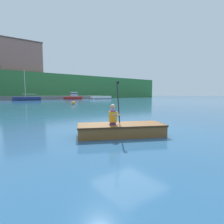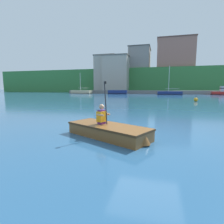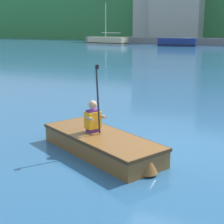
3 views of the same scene
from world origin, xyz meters
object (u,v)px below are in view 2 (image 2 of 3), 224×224
moored_boat_dock_center_far (81,92)px  person_paddler (102,115)px  rowboat_foreground (109,130)px  channel_buoy (196,100)px  moored_boat_dock_west_inner (224,92)px  moored_boat_dock_west_end (118,92)px  moored_boat_dock_east_inner (170,93)px

moored_boat_dock_center_far → person_paddler: size_ratio=4.59×
rowboat_foreground → channel_buoy: 17.68m
moored_boat_dock_west_inner → person_paddler: size_ratio=3.43×
rowboat_foreground → moored_boat_dock_west_inner: bearing=68.4°
rowboat_foreground → moored_boat_dock_west_end: bearing=102.7°
moored_boat_dock_east_inner → channel_buoy: bearing=-85.0°
moored_boat_dock_east_inner → person_paddler: (-4.15, -36.97, 0.31)m
person_paddler → moored_boat_dock_west_end: bearing=102.4°
moored_boat_dock_west_inner → person_paddler: (-15.64, -38.71, -0.00)m
moored_boat_dock_east_inner → person_paddler: size_ratio=4.75×
moored_boat_dock_west_inner → moored_boat_dock_center_far: size_ratio=0.75×
moored_boat_dock_center_far → channel_buoy: moored_boat_dock_center_far is taller
channel_buoy → moored_boat_dock_center_far: bearing=138.2°
moored_boat_dock_west_inner → moored_boat_dock_east_inner: size_ratio=0.72×
moored_boat_dock_west_inner → channel_buoy: size_ratio=6.54×
person_paddler → channel_buoy: size_ratio=1.91×
moored_boat_dock_center_far → rowboat_foreground: bearing=-64.0°
rowboat_foreground → moored_boat_dock_center_far: bearing=116.0°
moored_boat_dock_center_far → moored_boat_dock_east_inner: 22.77m
moored_boat_dock_west_inner → moored_boat_dock_center_far: (-34.21, -0.19, -0.23)m
moored_boat_dock_west_inner → rowboat_foreground: moored_boat_dock_west_inner is taller
moored_boat_dock_west_end → rowboat_foreground: 38.49m
moored_boat_dock_east_inner → rowboat_foreground: bearing=-96.0°
moored_boat_dock_center_far → person_paddler: 42.76m
moored_boat_dock_east_inner → rowboat_foreground: 37.31m
person_paddler → channel_buoy: 17.65m
moored_boat_dock_west_end → moored_boat_dock_east_inner: (12.37, -0.43, -0.09)m
channel_buoy → moored_boat_dock_west_inner: bearing=66.2°
moored_boat_dock_west_inner → moored_boat_dock_center_far: 34.21m
moored_boat_dock_west_end → rowboat_foreground: size_ratio=1.64×
moored_boat_dock_center_far → moored_boat_dock_east_inner: size_ratio=0.97×
moored_boat_dock_west_end → rowboat_foreground: moored_boat_dock_west_end is taller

